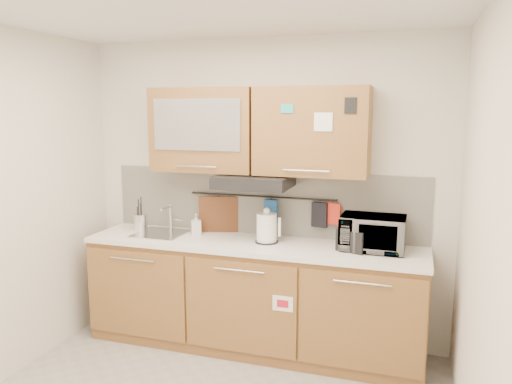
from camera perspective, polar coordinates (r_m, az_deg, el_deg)
The scene contains 18 objects.
wall_back at distance 4.34m, azimuth 0.80°, elevation 0.11°, with size 3.20×3.20×0.00m, color silver.
wall_right at distance 2.71m, azimuth 24.64°, elevation -6.47°, with size 3.00×3.00×0.00m, color silver.
base_cabinet at distance 4.30m, azimuth -0.45°, elevation -12.38°, with size 2.80×0.64×0.88m.
countertop at distance 4.14m, azimuth -0.47°, elevation -6.02°, with size 2.82×0.62×0.04m, color white.
backsplash at distance 4.35m, azimuth 0.75°, elevation -1.21°, with size 2.80×0.02×0.56m, color silver.
upper_cabinets at distance 4.12m, azimuth 0.03°, elevation 7.03°, with size 1.82×0.37×0.70m.
range_hood at distance 4.09m, azimuth -0.22°, elevation 1.23°, with size 0.60×0.46×0.10m, color black.
sink at distance 4.48m, azimuth -10.80°, elevation -4.67°, with size 0.42×0.40×0.26m.
utensil_rail at distance 4.30m, azimuth 0.61°, elevation -0.52°, with size 0.02×0.02×1.30m, color black.
utensil_crock at distance 4.61m, azimuth -13.06°, elevation -3.40°, with size 0.16×0.16×0.31m.
kettle at distance 4.10m, azimuth 1.24°, elevation -4.21°, with size 0.22×0.20×0.29m.
toaster at distance 3.93m, azimuth 10.97°, elevation -5.43°, with size 0.25×0.20×0.17m.
microwave at distance 3.98m, azimuth 13.19°, elevation -4.59°, with size 0.49×0.33×0.27m, color #999999.
soap_bottle at distance 4.40m, azimuth -6.85°, elevation -3.65°, with size 0.08×0.09×0.18m, color #999999.
cutting_board at distance 4.47m, azimuth -4.30°, elevation -3.25°, with size 0.35×0.03×0.43m, color brown.
oven_mitt at distance 4.29m, azimuth 1.69°, elevation -2.18°, with size 0.12×0.03×0.20m, color #205394.
dark_pouch at distance 4.19m, azimuth 7.27°, elevation -2.60°, with size 0.13×0.04×0.21m, color black.
pot_holder at distance 4.17m, azimuth 8.71°, elevation -2.48°, with size 0.15×0.02×0.18m, color red.
Camera 1 is at (1.25, -2.60, 2.00)m, focal length 35.00 mm.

